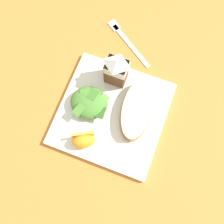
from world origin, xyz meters
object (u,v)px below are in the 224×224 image
object	(u,v)px
green_salad_pile	(89,103)
milk_carton	(116,70)
cheesy_pizza_bread	(136,110)
orange_wedge_front	(83,140)
white_plate	(112,114)
metal_fork	(126,39)

from	to	relation	value
green_salad_pile	milk_carton	xyz separation A→B (m)	(0.04, 0.10, 0.04)
cheesy_pizza_bread	orange_wedge_front	size ratio (longest dim) A/B	2.56
green_salad_pile	cheesy_pizza_bread	bearing A→B (deg)	11.33
white_plate	metal_fork	xyz separation A→B (m)	(-0.04, 0.23, -0.01)
white_plate	green_salad_pile	bearing A→B (deg)	179.81
milk_carton	orange_wedge_front	xyz separation A→B (m)	(-0.02, -0.20, -0.04)
milk_carton	metal_fork	bearing A→B (deg)	97.72
green_salad_pile	orange_wedge_front	bearing A→B (deg)	-76.41
white_plate	cheesy_pizza_bread	bearing A→B (deg)	23.01
white_plate	cheesy_pizza_bread	size ratio (longest dim) A/B	1.56
white_plate	orange_wedge_front	bearing A→B (deg)	-112.37
cheesy_pizza_bread	orange_wedge_front	distance (m)	0.16
green_salad_pile	orange_wedge_front	size ratio (longest dim) A/B	1.45
orange_wedge_front	metal_fork	xyz separation A→B (m)	(-0.00, 0.33, -0.03)
cheesy_pizza_bread	green_salad_pile	world-z (taller)	green_salad_pile
orange_wedge_front	white_plate	bearing A→B (deg)	67.63
metal_fork	orange_wedge_front	bearing A→B (deg)	-89.60
green_salad_pile	milk_carton	distance (m)	0.11
cheesy_pizza_bread	metal_fork	distance (m)	0.23
cheesy_pizza_bread	milk_carton	xyz separation A→B (m)	(-0.08, 0.07, 0.04)
cheesy_pizza_bread	metal_fork	bearing A→B (deg)	116.22
white_plate	metal_fork	size ratio (longest dim) A/B	1.68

